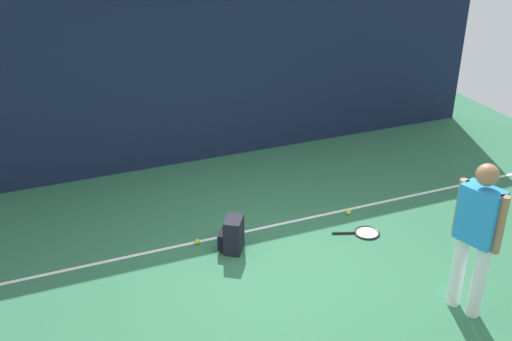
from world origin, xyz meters
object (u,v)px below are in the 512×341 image
tennis_ball_by_fence (349,212)px  tennis_ball_near_player (197,242)px  tennis_player (477,231)px  backpack (233,235)px  tennis_racket (365,233)px

tennis_ball_by_fence → tennis_ball_near_player: bearing=178.0°
tennis_player → backpack: bearing=26.2°
tennis_player → backpack: tennis_player is taller
tennis_player → tennis_racket: tennis_player is taller
backpack → tennis_ball_near_player: bearing=-95.9°
tennis_ball_near_player → tennis_ball_by_fence: 2.10m
tennis_player → tennis_ball_by_fence: size_ratio=25.76×
tennis_racket → tennis_ball_by_fence: (0.05, 0.50, 0.02)m
tennis_racket → tennis_ball_near_player: size_ratio=9.64×
tennis_player → tennis_ball_by_fence: tennis_player is taller
tennis_player → tennis_ball_near_player: bearing=27.3°
tennis_ball_near_player → tennis_ball_by_fence: bearing=-2.0°
tennis_racket → tennis_ball_by_fence: 0.50m
backpack → tennis_ball_by_fence: 1.76m
backpack → tennis_ball_near_player: backpack is taller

